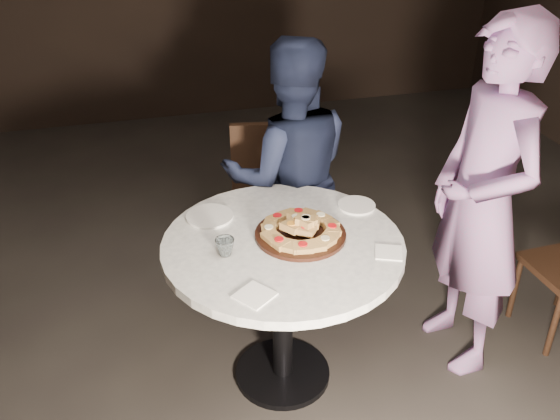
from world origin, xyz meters
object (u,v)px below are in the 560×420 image
object	(u,v)px
chair_far	(268,177)
table	(283,269)
focaccia_pile	(301,228)
serving_board	(300,235)
diner_navy	(289,176)
water_glass	(225,247)
diner_teal	(482,204)

from	to	relation	value
chair_far	table	bearing A→B (deg)	90.12
focaccia_pile	chair_far	distance (m)	1.09
table	chair_far	distance (m)	1.09
serving_board	diner_navy	distance (m)	0.66
table	chair_far	world-z (taller)	chair_far
focaccia_pile	water_glass	world-z (taller)	focaccia_pile
serving_board	diner_teal	world-z (taller)	diner_teal
table	serving_board	world-z (taller)	serving_board
serving_board	focaccia_pile	distance (m)	0.04
diner_navy	serving_board	bearing A→B (deg)	86.26
water_glass	diner_teal	size ratio (longest dim) A/B	0.05
focaccia_pile	chair_far	bearing A→B (deg)	84.21
serving_board	water_glass	bearing A→B (deg)	-170.80
table	focaccia_pile	size ratio (longest dim) A/B	3.80
table	water_glass	world-z (taller)	water_glass
water_glass	chair_far	bearing A→B (deg)	67.71
table	diner_navy	world-z (taller)	diner_navy
table	focaccia_pile	world-z (taller)	focaccia_pile
table	focaccia_pile	xyz separation A→B (m)	(0.09, 0.02, 0.19)
diner_teal	diner_navy	bearing A→B (deg)	-137.12
focaccia_pile	water_glass	xyz separation A→B (m)	(-0.35, -0.05, -0.01)
chair_far	diner_teal	distance (m)	1.36
diner_navy	diner_teal	size ratio (longest dim) A/B	0.86
serving_board	water_glass	world-z (taller)	water_glass
table	diner_navy	xyz separation A→B (m)	(0.21, 0.67, 0.10)
table	diner_teal	xyz separation A→B (m)	(0.92, -0.04, 0.22)
table	water_glass	xyz separation A→B (m)	(-0.26, -0.03, 0.18)
serving_board	chair_far	world-z (taller)	chair_far
serving_board	diner_navy	xyz separation A→B (m)	(0.13, 0.65, -0.05)
serving_board	chair_far	distance (m)	1.08
serving_board	focaccia_pile	world-z (taller)	focaccia_pile
chair_far	diner_navy	distance (m)	0.45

